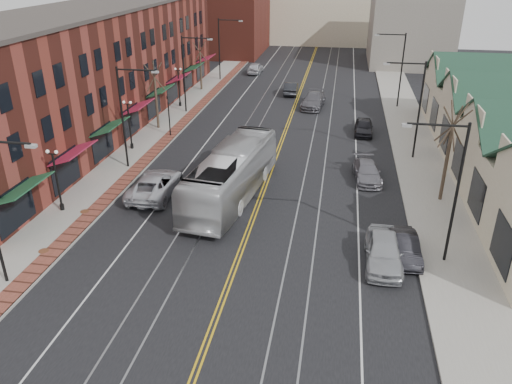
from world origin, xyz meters
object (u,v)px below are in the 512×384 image
at_px(parked_car_b, 405,247).
at_px(transit_bus, 232,174).
at_px(parked_car_c, 367,172).
at_px(parked_car_d, 364,127).
at_px(parked_car_a, 384,251).
at_px(parked_suv, 155,184).

bearing_deg(parked_car_b, transit_bus, 147.67).
bearing_deg(parked_car_c, transit_bus, -159.64).
xyz_separation_m(transit_bus, parked_car_d, (9.51, 15.81, -1.08)).
relative_size(parked_car_a, parked_car_c, 1.06).
relative_size(parked_suv, parked_car_a, 1.22).
xyz_separation_m(transit_bus, parked_car_a, (10.07, -6.89, -0.96)).
relative_size(transit_bus, parked_car_b, 3.19).
height_order(parked_car_c, parked_car_d, parked_car_d).
height_order(parked_car_b, parked_car_d, parked_car_d).
bearing_deg(parked_suv, transit_bus, -175.43).
bearing_deg(parked_car_d, transit_bus, -119.88).
bearing_deg(parked_car_c, parked_suv, -166.73).
height_order(parked_suv, parked_car_a, parked_car_a).
bearing_deg(parked_suv, parked_car_d, -133.69).
relative_size(parked_suv, parked_car_b, 1.49).
distance_m(transit_bus, parked_car_c, 10.68).
distance_m(parked_suv, parked_car_c, 15.91).
xyz_separation_m(parked_suv, parked_car_c, (15.00, 5.30, -0.16)).
height_order(parked_car_a, parked_car_c, parked_car_a).
distance_m(parked_car_a, parked_car_b, 1.56).
xyz_separation_m(parked_car_a, parked_car_d, (-0.56, 22.71, -0.12)).
bearing_deg(parked_car_a, transit_bus, 146.21).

